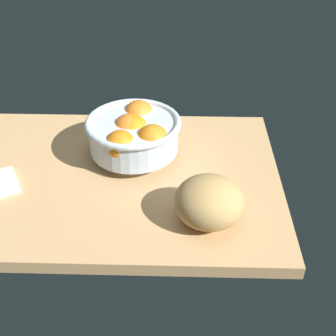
% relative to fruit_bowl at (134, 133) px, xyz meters
% --- Properties ---
extents(ground_plane, '(0.80, 0.57, 0.03)m').
position_rel_fruit_bowl_xyz_m(ground_plane, '(-0.05, -0.07, -0.08)').
color(ground_plane, tan).
extents(fruit_bowl, '(0.23, 0.23, 0.12)m').
position_rel_fruit_bowl_xyz_m(fruit_bowl, '(0.00, 0.00, 0.00)').
color(fruit_bowl, silver).
rests_on(fruit_bowl, ground).
extents(bread_loaf, '(0.17, 0.17, 0.10)m').
position_rel_fruit_bowl_xyz_m(bread_loaf, '(0.17, -0.23, -0.02)').
color(bread_loaf, tan).
rests_on(bread_loaf, ground).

